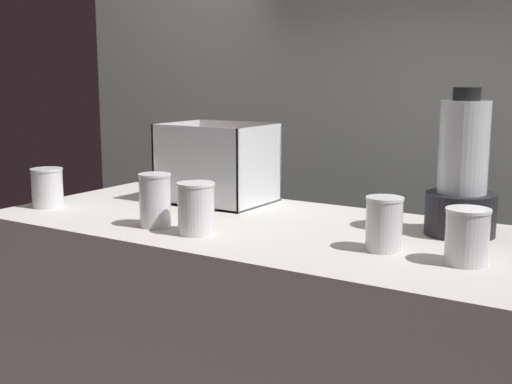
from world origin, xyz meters
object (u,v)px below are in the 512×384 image
at_px(juice_cup_orange_middle, 196,211).
at_px(juice_cup_pomegranate_right, 384,227).
at_px(juice_cup_mango_far_left, 47,190).
at_px(carrot_display_bin, 216,177).
at_px(blender_pitcher, 462,179).
at_px(juice_cup_beet_left, 155,202).
at_px(juice_cup_mango_far_right, 467,240).

relative_size(juice_cup_orange_middle, juice_cup_pomegranate_right, 1.05).
bearing_deg(juice_cup_orange_middle, juice_cup_mango_far_left, 176.74).
distance_m(carrot_display_bin, blender_pitcher, 0.73).
distance_m(carrot_display_bin, juice_cup_beet_left, 0.35).
relative_size(juice_cup_beet_left, juice_cup_pomegranate_right, 1.13).
relative_size(blender_pitcher, juice_cup_mango_far_right, 3.04).
distance_m(carrot_display_bin, juice_cup_pomegranate_right, 0.68).
xyz_separation_m(juice_cup_mango_far_left, juice_cup_beet_left, (0.42, -0.02, 0.01)).
height_order(juice_cup_beet_left, juice_cup_orange_middle, juice_cup_beet_left).
bearing_deg(carrot_display_bin, juice_cup_pomegranate_right, -22.46).
distance_m(carrot_display_bin, juice_cup_mango_far_left, 0.48).
xyz_separation_m(juice_cup_beet_left, juice_cup_mango_far_right, (0.75, 0.08, -0.01)).
height_order(juice_cup_mango_far_left, juice_cup_mango_far_right, juice_cup_mango_far_right).
xyz_separation_m(carrot_display_bin, juice_cup_orange_middle, (0.20, -0.36, -0.02)).
xyz_separation_m(juice_cup_mango_far_left, juice_cup_pomegranate_right, (0.99, 0.06, 0.00)).
bearing_deg(juice_cup_mango_far_left, juice_cup_pomegranate_right, 3.64).
bearing_deg(juice_cup_orange_middle, juice_cup_pomegranate_right, 12.32).
relative_size(carrot_display_bin, juice_cup_mango_far_left, 2.72).
bearing_deg(juice_cup_pomegranate_right, juice_cup_beet_left, -171.29).
bearing_deg(juice_cup_mango_far_left, blender_pitcher, 15.27).
height_order(juice_cup_orange_middle, juice_cup_pomegranate_right, juice_cup_orange_middle).
relative_size(carrot_display_bin, blender_pitcher, 0.88).
relative_size(carrot_display_bin, juice_cup_pomegranate_right, 2.58).
bearing_deg(blender_pitcher, juice_cup_orange_middle, -148.28).
xyz_separation_m(carrot_display_bin, juice_cup_mango_far_left, (-0.36, -0.32, -0.02)).
relative_size(juice_cup_beet_left, juice_cup_orange_middle, 1.08).
height_order(carrot_display_bin, juice_cup_orange_middle, carrot_display_bin).
distance_m(juice_cup_beet_left, juice_cup_mango_far_right, 0.75).
bearing_deg(juice_cup_mango_far_right, juice_cup_pomegranate_right, 177.32).
xyz_separation_m(carrot_display_bin, juice_cup_beet_left, (0.07, -0.35, -0.01)).
xyz_separation_m(juice_cup_pomegranate_right, juice_cup_mango_far_right, (0.18, -0.01, -0.00)).
xyz_separation_m(blender_pitcher, juice_cup_beet_left, (-0.66, -0.32, -0.07)).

